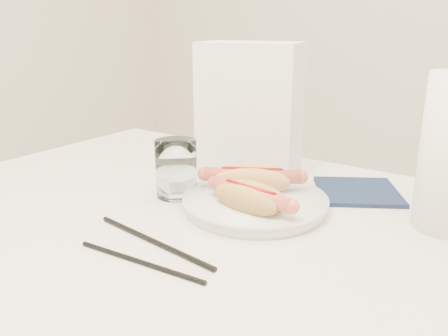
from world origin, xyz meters
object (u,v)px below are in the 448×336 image
Objects in this scene: napkin_box at (250,109)px; table at (223,253)px; plate at (255,204)px; hotdog_right at (250,198)px; hotdog_left at (252,179)px; water_glass at (176,168)px.

table is at bearing -80.19° from napkin_box.
plate is 0.06m from hotdog_right.
hotdog_right is (0.02, -0.05, 0.03)m from plate.
hotdog_left reaches higher than plate.
table is 0.32m from napkin_box.
water_glass reaches higher than table.
table is at bearing -107.00° from plate.
napkin_box is at bearing 80.54° from water_glass.
napkin_box is (-0.10, 0.24, 0.19)m from table.
water_glass reaches higher than hotdog_right.
plate is 1.48× the size of hotdog_left.
napkin_box reaches higher than table.
plate is 0.89× the size of napkin_box.
napkin_box reaches higher than water_glass.
table is 0.14m from hotdog_left.
hotdog_right is at bearing 28.86° from table.
hotdog_right is at bearing -70.34° from napkin_box.
hotdog_left is at bearing 127.18° from hotdog_right.
hotdog_left is at bearing 92.37° from table.
water_glass is (-0.13, 0.04, 0.11)m from table.
table is at bearing -143.89° from hotdog_right.
hotdog_left is (-0.00, 0.10, 0.10)m from table.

